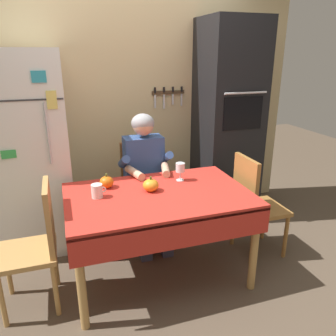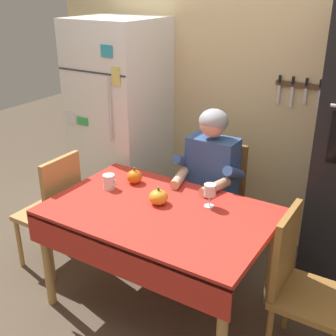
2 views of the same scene
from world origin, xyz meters
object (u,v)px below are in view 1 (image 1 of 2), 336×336
at_px(chair_right_side, 254,202).
at_px(coffee_mug, 97,191).
at_px(wall_oven, 227,123).
at_px(seated_person, 146,169).
at_px(pumpkin_medium, 107,182).
at_px(chair_behind_person, 141,184).
at_px(chair_left_side, 37,242).
at_px(refrigerator, 30,154).
at_px(pumpkin_large, 151,185).
at_px(dining_table, 159,204).
at_px(wine_glass, 180,168).

xyz_separation_m(chair_right_side, coffee_mug, (-1.35, 0.01, 0.28)).
relative_size(wall_oven, seated_person, 1.69).
relative_size(coffee_mug, pumpkin_medium, 0.93).
distance_m(chair_behind_person, pumpkin_medium, 0.73).
bearing_deg(chair_left_side, refrigerator, 93.13).
xyz_separation_m(refrigerator, pumpkin_large, (0.91, -0.80, -0.11)).
height_order(wall_oven, pumpkin_medium, wall_oven).
relative_size(dining_table, wine_glass, 9.00).
bearing_deg(chair_right_side, wall_oven, 79.97).
height_order(dining_table, pumpkin_medium, pumpkin_medium).
distance_m(seated_person, chair_left_side, 1.16).
bearing_deg(chair_left_side, wall_oven, 25.70).
relative_size(chair_behind_person, pumpkin_large, 7.54).
distance_m(refrigerator, pumpkin_large, 1.21).
distance_m(chair_behind_person, chair_left_side, 1.25).
bearing_deg(seated_person, pumpkin_medium, -139.89).
relative_size(chair_right_side, pumpkin_large, 7.54).
distance_m(pumpkin_large, pumpkin_medium, 0.36).
bearing_deg(dining_table, refrigerator, 137.09).
bearing_deg(chair_behind_person, pumpkin_large, -97.42).
xyz_separation_m(wall_oven, wine_glass, (-0.80, -0.70, -0.20)).
xyz_separation_m(wall_oven, chair_right_side, (-0.15, -0.84, -0.54)).
xyz_separation_m(refrigerator, coffee_mug, (0.50, -0.79, -0.11)).
bearing_deg(dining_table, wine_glass, 41.49).
relative_size(chair_right_side, wine_glass, 5.98).
xyz_separation_m(refrigerator, chair_left_side, (0.05, -0.90, -0.39)).
distance_m(coffee_mug, pumpkin_medium, 0.19).
xyz_separation_m(dining_table, chair_right_side, (0.90, 0.08, -0.14)).
bearing_deg(chair_right_side, seated_person, 148.31).
distance_m(wall_oven, dining_table, 1.45).
height_order(refrigerator, dining_table, refrigerator).
relative_size(chair_left_side, wine_glass, 5.98).
height_order(chair_left_side, coffee_mug, chair_left_side).
distance_m(dining_table, pumpkin_medium, 0.46).
bearing_deg(wine_glass, refrigerator, 151.27).
relative_size(coffee_mug, wine_glass, 0.71).
bearing_deg(chair_left_side, dining_table, 1.01).
xyz_separation_m(coffee_mug, wine_glass, (0.71, 0.13, 0.06)).
distance_m(wall_oven, chair_left_side, 2.23).
bearing_deg(chair_behind_person, pumpkin_medium, -127.47).
height_order(dining_table, seated_person, seated_person).
bearing_deg(chair_behind_person, wine_glass, -70.41).
height_order(chair_left_side, chair_right_side, same).
distance_m(chair_left_side, wine_glass, 1.23).
bearing_deg(wall_oven, chair_right_side, -100.03).
xyz_separation_m(chair_behind_person, chair_left_side, (-0.95, -0.81, 0.00)).
distance_m(chair_right_side, pumpkin_medium, 1.30).
distance_m(dining_table, chair_right_side, 0.92).
bearing_deg(pumpkin_medium, refrigerator, 133.52).
relative_size(wine_glass, pumpkin_large, 1.26).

